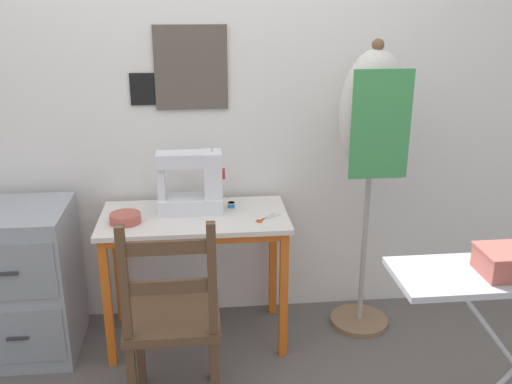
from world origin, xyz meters
TOP-DOWN VIEW (x-y plane):
  - ground_plane at (0.00, 0.00)m, footprint 14.00×14.00m
  - wall_back at (-0.00, 0.55)m, footprint 10.00×0.07m
  - sewing_table at (0.00, 0.23)m, footprint 0.94×0.49m
  - sewing_machine at (0.01, 0.29)m, footprint 0.34×0.16m
  - fabric_bowl at (-0.33, 0.18)m, footprint 0.15×0.15m
  - scissors at (0.34, 0.15)m, footprint 0.13×0.12m
  - thread_spool_near_machine at (0.19, 0.32)m, footprint 0.04×0.04m
  - wooden_chair at (-0.10, -0.31)m, footprint 0.40×0.38m
  - filing_cabinet at (-0.85, 0.23)m, footprint 0.47×0.50m
  - dress_form at (0.90, 0.28)m, footprint 0.34×0.32m
  - storage_box at (1.09, -0.72)m, footprint 0.16×0.17m

SIDE VIEW (x-z plane):
  - ground_plane at x=0.00m, z-range 0.00..0.00m
  - filing_cabinet at x=-0.85m, z-range 0.00..0.78m
  - wooden_chair at x=-0.10m, z-range -0.02..0.93m
  - sewing_table at x=0.00m, z-range 0.25..0.96m
  - scissors at x=0.34m, z-range 0.71..0.71m
  - thread_spool_near_machine at x=0.19m, z-range 0.71..0.74m
  - fabric_bowl at x=-0.33m, z-range 0.71..0.76m
  - sewing_machine at x=0.01m, z-range 0.69..1.03m
  - storage_box at x=1.09m, z-range 0.82..0.92m
  - dress_form at x=0.90m, z-range 0.35..1.91m
  - wall_back at x=0.00m, z-range 0.00..2.55m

